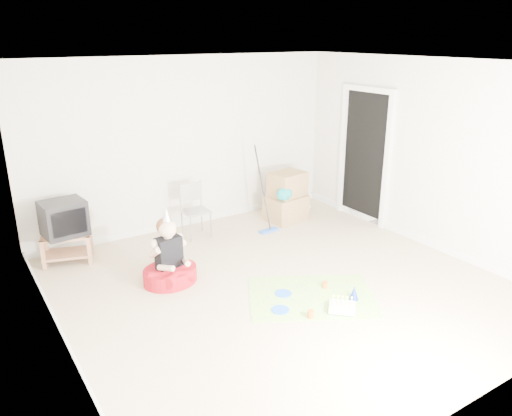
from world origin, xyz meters
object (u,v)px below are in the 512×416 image
folding_chair (196,211)px  birthday_cake (342,308)px  tv_stand (67,245)px  seated_woman (170,266)px  crt_tv (64,218)px  cardboard_boxes (286,198)px

folding_chair → birthday_cake: size_ratio=2.28×
tv_stand → seated_woman: seated_woman is taller
crt_tv → cardboard_boxes: crt_tv is taller
tv_stand → folding_chair: (1.84, -0.12, 0.16)m
cardboard_boxes → seated_woman: bearing=-158.0°
cardboard_boxes → birthday_cake: size_ratio=2.20×
seated_woman → birthday_cake: (1.30, -1.66, -0.17)m
tv_stand → birthday_cake: bearing=-53.0°
tv_stand → cardboard_boxes: (3.39, -0.27, 0.14)m
tv_stand → birthday_cake: tv_stand is taller
folding_chair → cardboard_boxes: folding_chair is taller
crt_tv → seated_woman: bearing=-60.2°
tv_stand → folding_chair: bearing=-3.6°
birthday_cake → folding_chair: bearing=97.5°
tv_stand → cardboard_boxes: bearing=-4.5°
crt_tv → folding_chair: size_ratio=0.65×
folding_chair → cardboard_boxes: size_ratio=1.04×
folding_chair → crt_tv: bearing=176.4°
tv_stand → seated_woman: 1.56m
tv_stand → crt_tv: crt_tv is taller
cardboard_boxes → birthday_cake: cardboard_boxes is taller
tv_stand → cardboard_boxes: size_ratio=0.91×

